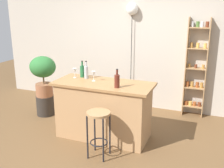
{
  "coord_description": "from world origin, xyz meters",
  "views": [
    {
      "loc": [
        1.66,
        -3.5,
        2.15
      ],
      "look_at": [
        0.05,
        0.55,
        0.85
      ],
      "focal_mm": 43.38,
      "sensor_mm": 36.0,
      "label": 1
    }
  ],
  "objects_px": {
    "plant_stool": "(46,105)",
    "potted_plant": "(43,72)",
    "bar_stool": "(99,124)",
    "bottle_soda_blue": "(82,71)",
    "bottle_wine_red": "(86,72)",
    "wine_glass_left": "(94,74)",
    "bottle_vinegar": "(117,81)",
    "pendant_globe_light": "(132,10)",
    "wine_glass_center": "(75,71)",
    "spice_shelf": "(196,68)"
  },
  "relations": [
    {
      "from": "bottle_wine_red",
      "to": "wine_glass_left",
      "type": "bearing_deg",
      "value": -28.59
    },
    {
      "from": "spice_shelf",
      "to": "bottle_soda_blue",
      "type": "xyz_separation_m",
      "value": [
        -1.76,
        -1.3,
        0.09
      ]
    },
    {
      "from": "plant_stool",
      "to": "bottle_vinegar",
      "type": "xyz_separation_m",
      "value": [
        1.75,
        -0.59,
        0.85
      ]
    },
    {
      "from": "bottle_wine_red",
      "to": "bottle_vinegar",
      "type": "bearing_deg",
      "value": -24.06
    },
    {
      "from": "wine_glass_left",
      "to": "bottle_wine_red",
      "type": "bearing_deg",
      "value": 151.41
    },
    {
      "from": "spice_shelf",
      "to": "bottle_soda_blue",
      "type": "bearing_deg",
      "value": -143.55
    },
    {
      "from": "spice_shelf",
      "to": "wine_glass_center",
      "type": "xyz_separation_m",
      "value": [
        -1.86,
        -1.38,
        0.1
      ]
    },
    {
      "from": "bar_stool",
      "to": "bottle_soda_blue",
      "type": "bearing_deg",
      "value": 129.73
    },
    {
      "from": "plant_stool",
      "to": "bottle_soda_blue",
      "type": "height_order",
      "value": "bottle_soda_blue"
    },
    {
      "from": "potted_plant",
      "to": "bottle_vinegar",
      "type": "height_order",
      "value": "bottle_vinegar"
    },
    {
      "from": "bottle_vinegar",
      "to": "wine_glass_center",
      "type": "relative_size",
      "value": 1.74
    },
    {
      "from": "bottle_soda_blue",
      "to": "wine_glass_center",
      "type": "distance_m",
      "value": 0.13
    },
    {
      "from": "bottle_vinegar",
      "to": "bar_stool",
      "type": "bearing_deg",
      "value": -104.04
    },
    {
      "from": "bottle_soda_blue",
      "to": "pendant_globe_light",
      "type": "relative_size",
      "value": 0.13
    },
    {
      "from": "bottle_soda_blue",
      "to": "wine_glass_left",
      "type": "relative_size",
      "value": 1.73
    },
    {
      "from": "bottle_soda_blue",
      "to": "bottle_wine_red",
      "type": "distance_m",
      "value": 0.12
    },
    {
      "from": "bottle_vinegar",
      "to": "plant_stool",
      "type": "bearing_deg",
      "value": 161.41
    },
    {
      "from": "bar_stool",
      "to": "wine_glass_center",
      "type": "height_order",
      "value": "wine_glass_center"
    },
    {
      "from": "bottle_soda_blue",
      "to": "wine_glass_center",
      "type": "bearing_deg",
      "value": -141.45
    },
    {
      "from": "potted_plant",
      "to": "bar_stool",
      "type": "bearing_deg",
      "value": -32.05
    },
    {
      "from": "bar_stool",
      "to": "potted_plant",
      "type": "bearing_deg",
      "value": 147.95
    },
    {
      "from": "plant_stool",
      "to": "bottle_wine_red",
      "type": "relative_size",
      "value": 1.32
    },
    {
      "from": "wine_glass_center",
      "to": "bottle_wine_red",
      "type": "bearing_deg",
      "value": 7.82
    },
    {
      "from": "potted_plant",
      "to": "wine_glass_center",
      "type": "bearing_deg",
      "value": -19.98
    },
    {
      "from": "plant_stool",
      "to": "wine_glass_left",
      "type": "bearing_deg",
      "value": -17.17
    },
    {
      "from": "plant_stool",
      "to": "potted_plant",
      "type": "height_order",
      "value": "potted_plant"
    },
    {
      "from": "spice_shelf",
      "to": "bottle_wine_red",
      "type": "xyz_separation_m",
      "value": [
        -1.66,
        -1.36,
        0.09
      ]
    },
    {
      "from": "bar_stool",
      "to": "pendant_globe_light",
      "type": "height_order",
      "value": "pendant_globe_light"
    },
    {
      "from": "bar_stool",
      "to": "pendant_globe_light",
      "type": "relative_size",
      "value": 0.32
    },
    {
      "from": "wine_glass_left",
      "to": "pendant_globe_light",
      "type": "relative_size",
      "value": 0.08
    },
    {
      "from": "plant_stool",
      "to": "bottle_soda_blue",
      "type": "bearing_deg",
      "value": -13.62
    },
    {
      "from": "potted_plant",
      "to": "bottle_soda_blue",
      "type": "bearing_deg",
      "value": -13.62
    },
    {
      "from": "plant_stool",
      "to": "bottle_vinegar",
      "type": "distance_m",
      "value": 2.04
    },
    {
      "from": "bar_stool",
      "to": "wine_glass_center",
      "type": "xyz_separation_m",
      "value": [
        -0.76,
        0.71,
        0.54
      ]
    },
    {
      "from": "bar_stool",
      "to": "spice_shelf",
      "type": "relative_size",
      "value": 0.36
    },
    {
      "from": "plant_stool",
      "to": "wine_glass_left",
      "type": "xyz_separation_m",
      "value": [
        1.27,
        -0.39,
        0.86
      ]
    },
    {
      "from": "bar_stool",
      "to": "bottle_vinegar",
      "type": "bearing_deg",
      "value": 75.96
    },
    {
      "from": "plant_stool",
      "to": "wine_glass_center",
      "type": "xyz_separation_m",
      "value": [
        0.88,
        -0.32,
        0.86
      ]
    },
    {
      "from": "bottle_soda_blue",
      "to": "pendant_globe_light",
      "type": "bearing_deg",
      "value": 71.86
    },
    {
      "from": "bar_stool",
      "to": "plant_stool",
      "type": "height_order",
      "value": "bar_stool"
    },
    {
      "from": "bottle_vinegar",
      "to": "pendant_globe_light",
      "type": "xyz_separation_m",
      "value": [
        -0.32,
        1.7,
        0.98
      ]
    },
    {
      "from": "wine_glass_left",
      "to": "wine_glass_center",
      "type": "xyz_separation_m",
      "value": [
        -0.39,
        0.07,
        0.0
      ]
    },
    {
      "from": "spice_shelf",
      "to": "wine_glass_center",
      "type": "bearing_deg",
      "value": -143.43
    },
    {
      "from": "bottle_wine_red",
      "to": "wine_glass_center",
      "type": "xyz_separation_m",
      "value": [
        -0.21,
        -0.03,
        0.0
      ]
    },
    {
      "from": "bar_stool",
      "to": "wine_glass_left",
      "type": "xyz_separation_m",
      "value": [
        -0.37,
        0.64,
        0.54
      ]
    },
    {
      "from": "potted_plant",
      "to": "bottle_soda_blue",
      "type": "distance_m",
      "value": 1.03
    },
    {
      "from": "bottle_vinegar",
      "to": "wine_glass_center",
      "type": "xyz_separation_m",
      "value": [
        -0.87,
        0.27,
        0.01
      ]
    },
    {
      "from": "spice_shelf",
      "to": "wine_glass_left",
      "type": "relative_size",
      "value": 11.71
    },
    {
      "from": "bar_stool",
      "to": "bottle_vinegar",
      "type": "height_order",
      "value": "bottle_vinegar"
    },
    {
      "from": "bottle_wine_red",
      "to": "wine_glass_left",
      "type": "relative_size",
      "value": 1.82
    }
  ]
}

